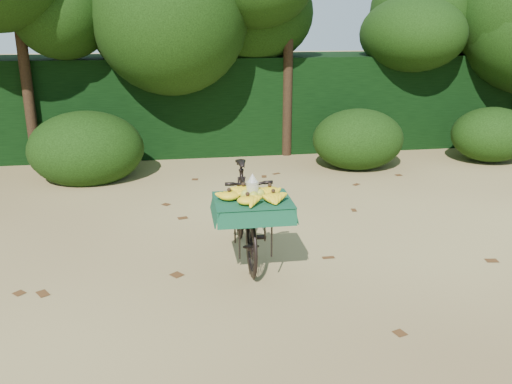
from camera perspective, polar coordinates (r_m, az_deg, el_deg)
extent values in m
plane|color=tan|center=(5.32, 10.67, -10.16)|extent=(80.00, 80.00, 0.00)
imported|color=black|center=(5.77, -1.20, -2.14)|extent=(0.50, 1.68, 1.00)
cube|color=black|center=(5.10, -0.35, -1.00)|extent=(0.37, 0.45, 0.03)
cube|color=#165333|center=(5.09, -0.35, -0.82)|extent=(0.73, 0.61, 0.01)
ellipsoid|color=#A0A427|center=(5.09, 0.43, -0.23)|extent=(0.10, 0.08, 0.11)
ellipsoid|color=#A0A427|center=(5.13, -0.45, -0.06)|extent=(0.10, 0.08, 0.11)
ellipsoid|color=#A0A427|center=(5.07, -1.14, -0.30)|extent=(0.10, 0.08, 0.11)
ellipsoid|color=#A0A427|center=(5.02, -0.26, -0.48)|extent=(0.10, 0.08, 0.11)
cylinder|color=#EAE5C6|center=(5.07, -0.37, 0.28)|extent=(0.12, 0.12, 0.15)
cube|color=black|center=(10.95, -0.30, 9.52)|extent=(26.00, 1.80, 1.80)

